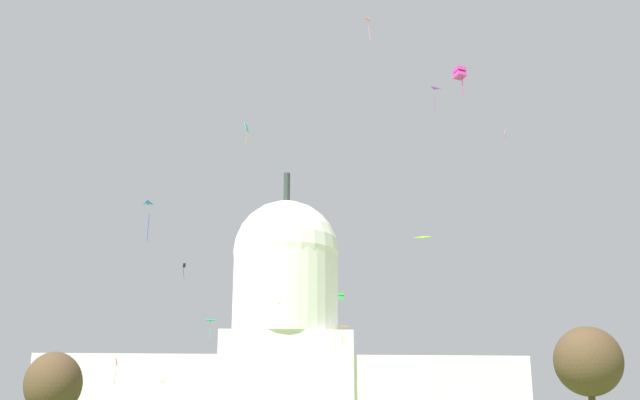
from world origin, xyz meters
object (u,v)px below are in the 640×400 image
Objects in this scene: kite_red_low at (116,364)px; kite_magenta_mid at (460,73)px; tree_west_far at (53,384)px; kite_turquoise_low at (210,325)px; kite_orange_low at (342,330)px; kite_blue_mid at (153,210)px; kite_black_high at (184,268)px; kite_pink_high_b at (367,24)px; kite_pink_high at (505,134)px; kite_yellow_mid at (282,304)px; kite_gold_mid at (334,334)px; kite_lime_mid at (423,241)px; kite_green_mid at (341,296)px; capitol_building at (285,350)px; kite_white_low at (163,382)px; tree_east_far at (588,362)px; kite_violet_high at (434,93)px; kite_cyan_high at (247,129)px.

kite_magenta_mid is (44.98, -75.64, 22.16)m from kite_red_low.
kite_turquoise_low is at bearing -2.45° from tree_west_far.
kite_magenta_mid is 41.07m from kite_orange_low.
kite_blue_mid reaches higher than kite_turquoise_low.
kite_orange_low is at bearing 152.98° from kite_black_high.
kite_turquoise_low is 62.94m from kite_magenta_mid.
kite_pink_high_b is at bearing 154.96° from kite_black_high.
kite_pink_high is 60.44m from kite_yellow_mid.
kite_yellow_mid is 24.06m from kite_black_high.
kite_gold_mid reaches higher than kite_orange_low.
kite_lime_mid is at bearing -114.11° from kite_magenta_mid.
kite_green_mid is (41.01, 7.92, 13.92)m from kite_red_low.
kite_magenta_mid is 2.21× the size of kite_green_mid.
kite_black_high is (-22.99, -42.71, 13.56)m from capitol_building.
kite_white_low is 39.42m from kite_gold_mid.
kite_turquoise_low is at bearing 141.50° from kite_black_high.
kite_orange_low reaches higher than kite_white_low.
tree_east_far reaches higher than tree_west_far.
kite_orange_low is at bearing 152.56° from tree_east_far.
kite_black_high reaches higher than kite_magenta_mid.
tree_west_far is 0.99× the size of tree_east_far.
tree_east_far is at bearing -62.11° from kite_white_low.
kite_violet_high is 43.99m from kite_green_mid.
kite_turquoise_low is (13.88, -55.58, 5.62)m from kite_white_low.
kite_blue_mid is 0.93× the size of kite_black_high.
kite_cyan_high reaches higher than kite_turquoise_low.
capitol_building is 38.13× the size of kite_blue_mid.
kite_violet_high reaches higher than kite_magenta_mid.
kite_black_high is at bearing -66.62° from kite_violet_high.
tree_east_far is 3.26× the size of kite_gold_mid.
kite_pink_high_b reaches higher than kite_red_low.
capitol_building is at bearing 67.48° from tree_west_far.
tree_east_far is 3.76× the size of kite_black_high.
kite_blue_mid is 1.09× the size of kite_pink_high_b.
kite_green_mid is (-22.45, 63.19, 17.59)m from tree_east_far.
kite_red_low is at bearing -42.48° from kite_violet_high.
kite_turquoise_low is 40.51m from kite_lime_mid.
tree_west_far is 81.28m from kite_pink_high.
tree_east_far is 30.82m from kite_orange_low.
kite_black_high is at bearing 80.73° from kite_cyan_high.
kite_pink_high is 56.85m from kite_turquoise_low.
kite_gold_mid is at bearing -49.09° from kite_yellow_mid.
kite_pink_high is (1.75, 29.77, 39.30)m from tree_east_far.
kite_lime_mid is 16.37m from kite_orange_low.
kite_orange_low is (36.47, -41.26, 1.37)m from kite_red_low.
kite_red_low is (-31.38, -67.80, -9.05)m from capitol_building.
kite_pink_high_b is at bearing 127.82° from kite_turquoise_low.
kite_yellow_mid reaches higher than kite_blue_mid.
kite_white_low is at bearing -14.85° from kite_blue_mid.
kite_blue_mid is 1.69× the size of kite_orange_low.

